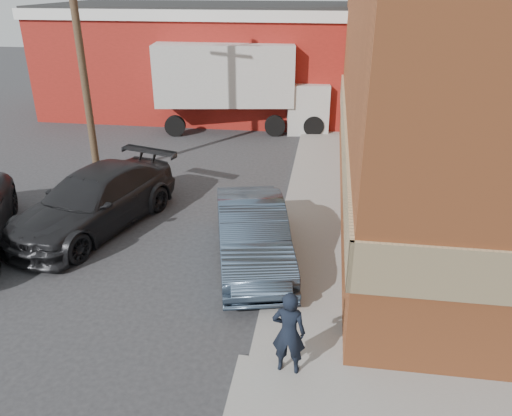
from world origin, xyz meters
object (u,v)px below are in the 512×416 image
at_px(box_truck, 242,81).
at_px(suv_b, 95,201).
at_px(warehouse, 204,58).
at_px(utility_pole, 79,45).
at_px(sedan, 252,234).
at_px(man, 289,333).

bearing_deg(box_truck, suv_b, -111.15).
xyz_separation_m(suv_b, box_truck, (2.48, 11.07, 1.52)).
relative_size(warehouse, utility_pole, 1.81).
bearing_deg(sedan, suv_b, 150.72).
distance_m(utility_pole, man, 12.78).
relative_size(warehouse, man, 9.62).
bearing_deg(box_truck, man, -85.84).
height_order(warehouse, utility_pole, utility_pole).
relative_size(utility_pole, suv_b, 1.54).
bearing_deg(box_truck, sedan, -87.53).
xyz_separation_m(warehouse, man, (6.47, -20.25, -1.85)).
xyz_separation_m(utility_pole, sedan, (6.70, -5.30, -3.94)).
height_order(warehouse, box_truck, warehouse).
xyz_separation_m(utility_pole, man, (7.97, -9.25, -3.78)).
height_order(utility_pole, suv_b, utility_pole).
height_order(suv_b, box_truck, box_truck).
relative_size(utility_pole, box_truck, 1.05).
xyz_separation_m(warehouse, sedan, (5.20, -16.30, -2.01)).
bearing_deg(man, suv_b, -36.87).
relative_size(warehouse, sedan, 3.33).
distance_m(warehouse, sedan, 17.22).
distance_m(warehouse, man, 21.34).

